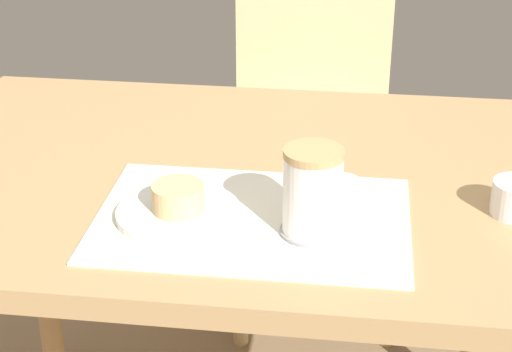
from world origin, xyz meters
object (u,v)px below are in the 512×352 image
dining_table (230,218)px  pastry_plate (179,213)px  coffee_mug (314,191)px  pastry (178,197)px  wooden_chair (314,109)px

dining_table → pastry_plate: size_ratio=5.92×
coffee_mug → dining_table: bearing=128.2°
pastry → pastry_plate: bearing=0.0°
coffee_mug → pastry_plate: bearing=174.3°
pastry_plate → coffee_mug: (0.19, -0.02, 0.06)m
dining_table → coffee_mug: bearing=-51.8°
wooden_chair → coffee_mug: wooden_chair is taller
coffee_mug → wooden_chair: bearing=93.4°
dining_table → coffee_mug: 0.28m
dining_table → wooden_chair: bearing=83.2°
pastry_plate → pastry: size_ratio=2.40×
dining_table → wooden_chair: wooden_chair is taller
dining_table → pastry_plate: (-0.05, -0.17, 0.10)m
pastry_plate → pastry: 0.03m
wooden_chair → coffee_mug: bearing=86.5°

